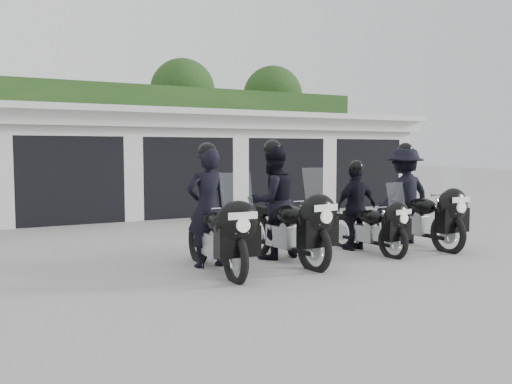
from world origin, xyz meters
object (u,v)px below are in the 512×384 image
police_bike_b (280,208)px  police_bike_d (411,200)px  police_bike_a (215,219)px  police_bike_c (362,212)px

police_bike_b → police_bike_d: size_ratio=1.02×
police_bike_a → police_bike_d: police_bike_d is taller
police_bike_d → police_bike_b: bearing=-179.3°
police_bike_a → police_bike_b: (1.28, 0.23, 0.08)m
police_bike_a → police_bike_c: 3.05m
police_bike_b → police_bike_c: bearing=-5.0°
police_bike_b → police_bike_c: 1.76m
police_bike_c → police_bike_d: size_ratio=0.83×
police_bike_b → police_bike_d: police_bike_b is taller
police_bike_b → police_bike_d: 3.04m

